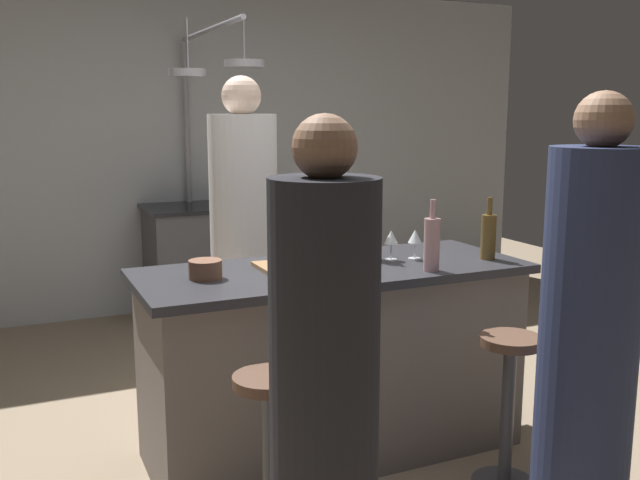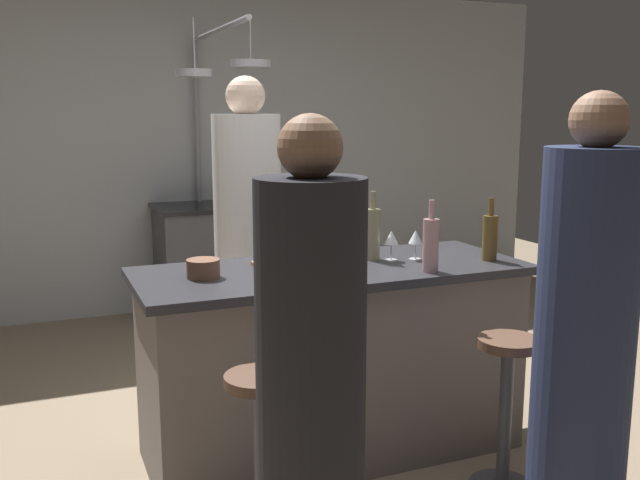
% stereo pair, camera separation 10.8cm
% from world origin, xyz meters
% --- Properties ---
extents(ground_plane, '(9.00, 9.00, 0.00)m').
position_xyz_m(ground_plane, '(0.00, 0.00, 0.00)').
color(ground_plane, gray).
extents(back_wall, '(6.40, 0.16, 2.60)m').
position_xyz_m(back_wall, '(0.00, 2.85, 1.30)').
color(back_wall, '#B2B7BC').
rests_on(back_wall, ground_plane).
extents(kitchen_island, '(1.80, 0.72, 0.90)m').
position_xyz_m(kitchen_island, '(0.00, 0.00, 0.45)').
color(kitchen_island, slate).
rests_on(kitchen_island, ground_plane).
extents(stove_range, '(0.80, 0.64, 0.89)m').
position_xyz_m(stove_range, '(0.00, 2.45, 0.45)').
color(stove_range, '#47474C').
rests_on(stove_range, ground_plane).
extents(chef, '(0.38, 0.38, 1.80)m').
position_xyz_m(chef, '(-0.14, 0.88, 0.83)').
color(chef, white).
rests_on(chef, ground_plane).
extents(bar_stool_left, '(0.28, 0.28, 0.68)m').
position_xyz_m(bar_stool_left, '(-0.55, -0.62, 0.38)').
color(bar_stool_left, '#4C4C51').
rests_on(bar_stool_left, ground_plane).
extents(guest_left, '(0.34, 0.34, 1.60)m').
position_xyz_m(guest_left, '(-0.51, -1.01, 0.74)').
color(guest_left, black).
rests_on(guest_left, ground_plane).
extents(bar_stool_right, '(0.28, 0.28, 0.68)m').
position_xyz_m(bar_stool_right, '(0.53, -0.62, 0.38)').
color(bar_stool_right, '#4C4C51').
rests_on(bar_stool_right, ground_plane).
extents(guest_right, '(0.35, 0.35, 1.67)m').
position_xyz_m(guest_right, '(0.55, -1.01, 0.78)').
color(guest_right, '#262D4C').
rests_on(guest_right, ground_plane).
extents(overhead_pot_rack, '(0.59, 1.49, 2.17)m').
position_xyz_m(overhead_pot_rack, '(-0.05, 1.98, 1.62)').
color(overhead_pot_rack, gray).
rests_on(overhead_pot_rack, ground_plane).
extents(cutting_board, '(0.32, 0.22, 0.02)m').
position_xyz_m(cutting_board, '(-0.18, 0.08, 0.91)').
color(cutting_board, '#997047').
rests_on(cutting_board, kitchen_island).
extents(pepper_mill, '(0.05, 0.05, 0.21)m').
position_xyz_m(pepper_mill, '(0.09, 0.16, 1.01)').
color(pepper_mill, '#382319').
rests_on(pepper_mill, kitchen_island).
extents(wine_bottle_amber, '(0.07, 0.07, 0.30)m').
position_xyz_m(wine_bottle_amber, '(0.75, -0.15, 1.01)').
color(wine_bottle_amber, brown).
rests_on(wine_bottle_amber, kitchen_island).
extents(wine_bottle_white, '(0.07, 0.07, 0.33)m').
position_xyz_m(wine_bottle_white, '(0.24, 0.08, 1.03)').
color(wine_bottle_white, gray).
rests_on(wine_bottle_white, kitchen_island).
extents(wine_bottle_rose, '(0.07, 0.07, 0.32)m').
position_xyz_m(wine_bottle_rose, '(0.36, -0.25, 1.03)').
color(wine_bottle_rose, '#B78C8E').
rests_on(wine_bottle_rose, kitchen_island).
extents(wine_glass_near_right_guest, '(0.07, 0.07, 0.15)m').
position_xyz_m(wine_glass_near_right_guest, '(0.43, -0.01, 1.01)').
color(wine_glass_near_right_guest, silver).
rests_on(wine_glass_near_right_guest, kitchen_island).
extents(wine_glass_by_chef, '(0.07, 0.07, 0.15)m').
position_xyz_m(wine_glass_by_chef, '(0.31, 0.02, 1.01)').
color(wine_glass_by_chef, silver).
rests_on(wine_glass_by_chef, kitchen_island).
extents(mixing_bowl_ceramic, '(0.15, 0.15, 0.06)m').
position_xyz_m(mixing_bowl_ceramic, '(-0.30, -0.17, 0.93)').
color(mixing_bowl_ceramic, silver).
rests_on(mixing_bowl_ceramic, kitchen_island).
extents(mixing_bowl_wooden, '(0.14, 0.14, 0.08)m').
position_xyz_m(mixing_bowl_wooden, '(-0.60, 0.01, 0.94)').
color(mixing_bowl_wooden, brown).
rests_on(mixing_bowl_wooden, kitchen_island).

